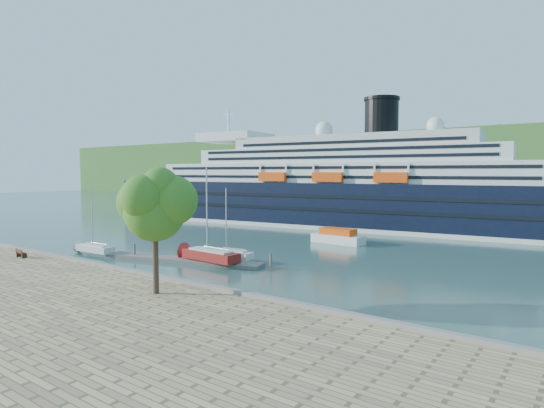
{
  "coord_description": "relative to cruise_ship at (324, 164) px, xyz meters",
  "views": [
    {
      "loc": [
        41.41,
        -26.14,
        10.23
      ],
      "look_at": [
        0.71,
        30.0,
        5.38
      ],
      "focal_mm": 30.0,
      "sensor_mm": 36.0,
      "label": 1
    }
  ],
  "objects": [
    {
      "name": "ground",
      "position": [
        1.78,
        -50.36,
        -11.81
      ],
      "size": [
        400.0,
        400.0,
        0.0
      ],
      "primitive_type": "plane",
      "color": "#2A4C44",
      "rests_on": "ground"
    },
    {
      "name": "far_hillside",
      "position": [
        1.78,
        94.64,
        0.19
      ],
      "size": [
        400.0,
        50.0,
        24.0
      ],
      "primitive_type": "cube",
      "color": "#325E25",
      "rests_on": "ground"
    },
    {
      "name": "quay_coping",
      "position": [
        1.78,
        -50.56,
        -10.66
      ],
      "size": [
        220.0,
        0.5,
        0.3
      ],
      "primitive_type": "cube",
      "color": "slate",
      "rests_on": "promenade"
    },
    {
      "name": "cruise_ship",
      "position": [
        0.0,
        0.0,
        0.0
      ],
      "size": [
        106.19,
        26.78,
        23.61
      ],
      "primitive_type": null,
      "rotation": [
        0.0,
        0.0,
        0.11
      ],
      "color": "black",
      "rests_on": "ground"
    },
    {
      "name": "park_bench",
      "position": [
        -7.44,
        -53.01,
        -10.29
      ],
      "size": [
        1.63,
        0.71,
        1.03
      ],
      "primitive_type": null,
      "rotation": [
        0.0,
        0.0,
        -0.03
      ],
      "color": "#4B2815",
      "rests_on": "promenade"
    },
    {
      "name": "promenade_tree",
      "position": [
        16.01,
        -54.09,
        -5.62
      ],
      "size": [
        6.26,
        6.26,
        10.37
      ],
      "primitive_type": null,
      "color": "#2F631A",
      "rests_on": "promenade"
    },
    {
      "name": "floating_pontoon",
      "position": [
        4.74,
        -41.05,
        -11.59
      ],
      "size": [
        19.71,
        7.22,
        0.44
      ],
      "primitive_type": null,
      "rotation": [
        0.0,
        0.0,
        0.25
      ],
      "color": "slate",
      "rests_on": "ground"
    },
    {
      "name": "sailboat_white_near",
      "position": [
        -7.14,
        -44.35,
        -7.84
      ],
      "size": [
        6.22,
        2.0,
        7.94
      ],
      "primitive_type": null,
      "rotation": [
        0.0,
        0.0,
        0.05
      ],
      "color": "silver",
      "rests_on": "ground"
    },
    {
      "name": "sailboat_red",
      "position": [
        8.59,
        -40.31,
        -6.68
      ],
      "size": [
        8.02,
        2.55,
        10.25
      ],
      "primitive_type": null,
      "rotation": [
        0.0,
        0.0,
        -0.04
      ],
      "color": "maroon",
      "rests_on": "ground"
    },
    {
      "name": "sailboat_white_far",
      "position": [
        8.98,
        -37.64,
        -7.78
      ],
      "size": [
        6.38,
        2.35,
        8.06
      ],
      "primitive_type": null,
      "rotation": [
        0.0,
        0.0,
        0.1
      ],
      "color": "silver",
      "rests_on": "ground"
    },
    {
      "name": "tender_launch",
      "position": [
        12.68,
        -18.19,
        -10.73
      ],
      "size": [
        7.96,
        3.22,
        2.15
      ],
      "primitive_type": null,
      "rotation": [
        0.0,
        0.0,
        -0.07
      ],
      "color": "#EE490E",
      "rests_on": "ground"
    }
  ]
}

